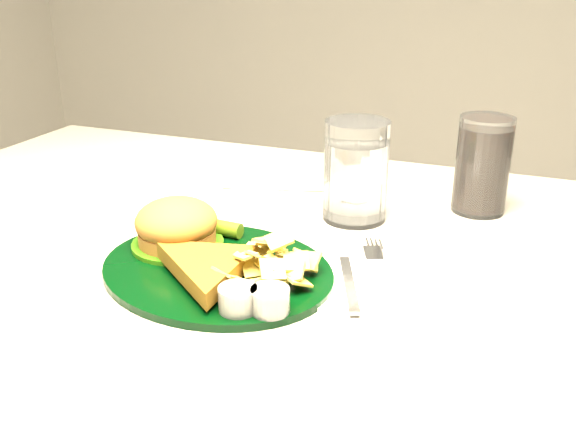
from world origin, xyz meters
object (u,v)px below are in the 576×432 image
dinner_plate (216,249)px  fork_napkin (352,280)px  cola_glass (482,165)px  water_glass (356,171)px

dinner_plate → fork_napkin: bearing=25.4°
cola_glass → fork_napkin: cola_glass is taller
dinner_plate → cola_glass: 0.39m
water_glass → cola_glass: (0.15, 0.09, -0.00)m
fork_napkin → cola_glass: bearing=47.5°
water_glass → cola_glass: water_glass is taller
dinner_plate → water_glass: water_glass is taller
cola_glass → fork_napkin: 0.29m
water_glass → fork_napkin: 0.19m
dinner_plate → water_glass: 0.23m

